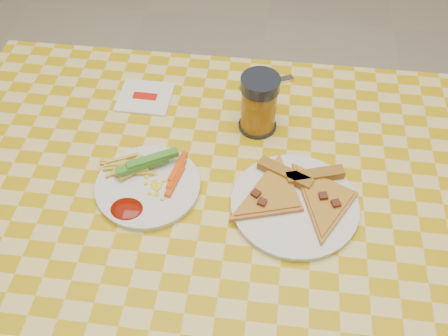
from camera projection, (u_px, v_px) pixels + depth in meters
The scene contains 8 objects.
table at pixel (231, 219), 1.03m from camera, with size 1.28×0.88×0.76m.
plate_left at pixel (148, 187), 0.99m from camera, with size 0.20×0.20×0.01m, color silver.
plate_right at pixel (294, 205), 0.96m from camera, with size 0.24×0.24×0.01m, color silver.
fries_veggies at pixel (145, 175), 0.99m from camera, with size 0.19×0.18×0.04m.
pizza_slices at pixel (297, 194), 0.96m from camera, with size 0.31×0.26×0.02m.
drink_glass at pixel (259, 104), 1.05m from camera, with size 0.08×0.08×0.14m.
napkin at pixel (145, 97), 1.16m from camera, with size 0.12×0.11×0.01m.
fork at pixel (268, 83), 1.19m from camera, with size 0.13×0.07×0.01m.
Camera 1 is at (0.06, -0.58, 1.54)m, focal length 40.00 mm.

